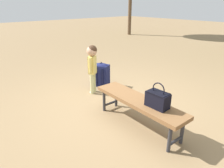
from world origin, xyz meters
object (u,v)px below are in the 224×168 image
object	(u,v)px
handbag	(158,99)
child_standing	(92,62)
backpack_large	(101,74)
park_bench	(139,103)

from	to	relation	value
handbag	child_standing	distance (m)	1.82
child_standing	backpack_large	distance (m)	0.61
handbag	child_standing	world-z (taller)	child_standing
park_bench	backpack_large	world-z (taller)	backpack_large
park_bench	backpack_large	distance (m)	1.79
park_bench	handbag	xyz separation A→B (m)	(-0.33, -0.02, 0.18)
handbag	backpack_large	distance (m)	2.12
handbag	backpack_large	size ratio (longest dim) A/B	0.64
child_standing	handbag	bearing A→B (deg)	174.89
handbag	child_standing	size ratio (longest dim) A/B	0.36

